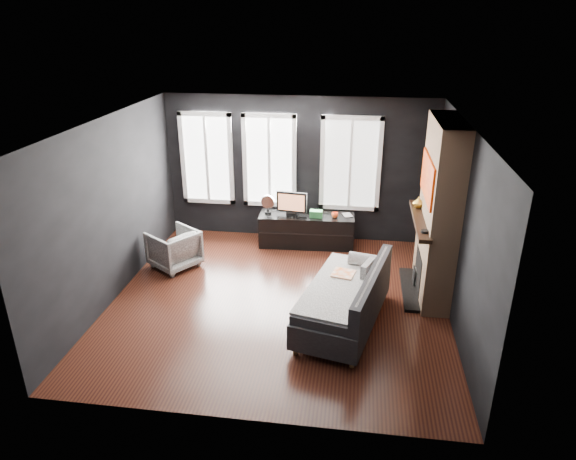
# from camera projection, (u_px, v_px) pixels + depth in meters

# --- Properties ---
(floor) EXTENTS (5.00, 5.00, 0.00)m
(floor) POSITION_uv_depth(u_px,v_px,m) (279.00, 301.00, 7.80)
(floor) COLOR black
(floor) RESTS_ON ground
(ceiling) EXTENTS (5.00, 5.00, 0.00)m
(ceiling) POSITION_uv_depth(u_px,v_px,m) (277.00, 123.00, 6.75)
(ceiling) COLOR white
(ceiling) RESTS_ON ground
(wall_back) EXTENTS (5.00, 0.02, 2.70)m
(wall_back) POSITION_uv_depth(u_px,v_px,m) (299.00, 169.00, 9.55)
(wall_back) COLOR black
(wall_back) RESTS_ON ground
(wall_left) EXTENTS (0.02, 5.00, 2.70)m
(wall_left) POSITION_uv_depth(u_px,v_px,m) (112.00, 210.00, 7.59)
(wall_left) COLOR black
(wall_left) RESTS_ON ground
(wall_right) EXTENTS (0.02, 5.00, 2.70)m
(wall_right) POSITION_uv_depth(u_px,v_px,m) (460.00, 228.00, 6.96)
(wall_right) COLOR black
(wall_right) RESTS_ON ground
(windows) EXTENTS (4.00, 0.16, 1.76)m
(windows) POSITION_uv_depth(u_px,v_px,m) (274.00, 113.00, 9.17)
(windows) COLOR white
(windows) RESTS_ON wall_back
(fireplace) EXTENTS (0.70, 1.62, 2.70)m
(fireplace) POSITION_uv_depth(u_px,v_px,m) (439.00, 211.00, 7.53)
(fireplace) COLOR #93724C
(fireplace) RESTS_ON floor
(sofa) EXTENTS (1.45, 2.20, 0.87)m
(sofa) POSITION_uv_depth(u_px,v_px,m) (344.00, 296.00, 7.08)
(sofa) COLOR black
(sofa) RESTS_ON floor
(stripe_pillow) EXTENTS (0.21, 0.37, 0.36)m
(stripe_pillow) POSITION_uv_depth(u_px,v_px,m) (367.00, 273.00, 7.28)
(stripe_pillow) COLOR gray
(stripe_pillow) RESTS_ON sofa
(armchair) EXTENTS (0.95, 0.96, 0.73)m
(armchair) POSITION_uv_depth(u_px,v_px,m) (174.00, 247.00, 8.73)
(armchair) COLOR silver
(armchair) RESTS_ON floor
(media_console) EXTENTS (1.77, 0.62, 0.60)m
(media_console) POSITION_uv_depth(u_px,v_px,m) (307.00, 230.00, 9.57)
(media_console) COLOR black
(media_console) RESTS_ON floor
(monitor) EXTENTS (0.58, 0.19, 0.51)m
(monitor) POSITION_uv_depth(u_px,v_px,m) (292.00, 202.00, 9.35)
(monitor) COLOR black
(monitor) RESTS_ON media_console
(desk_fan) EXTENTS (0.29, 0.29, 0.36)m
(desk_fan) POSITION_uv_depth(u_px,v_px,m) (268.00, 204.00, 9.48)
(desk_fan) COLOR gray
(desk_fan) RESTS_ON media_console
(mug) EXTENTS (0.14, 0.13, 0.12)m
(mug) POSITION_uv_depth(u_px,v_px,m) (335.00, 214.00, 9.32)
(mug) COLOR #FB5622
(mug) RESTS_ON media_console
(book) EXTENTS (0.15, 0.07, 0.21)m
(book) POSITION_uv_depth(u_px,v_px,m) (344.00, 210.00, 9.39)
(book) COLOR #C1B798
(book) RESTS_ON media_console
(storage_box) EXTENTS (0.23, 0.15, 0.12)m
(storage_box) POSITION_uv_depth(u_px,v_px,m) (316.00, 214.00, 9.35)
(storage_box) COLOR #2B753A
(storage_box) RESTS_ON media_console
(mantel_vase) EXTENTS (0.18, 0.19, 0.17)m
(mantel_vase) POSITION_uv_depth(u_px,v_px,m) (418.00, 202.00, 7.99)
(mantel_vase) COLOR #C08230
(mantel_vase) RESTS_ON fireplace
(mantel_clock) EXTENTS (0.14, 0.14, 0.04)m
(mantel_clock) POSITION_uv_depth(u_px,v_px,m) (425.00, 231.00, 7.10)
(mantel_clock) COLOR black
(mantel_clock) RESTS_ON fireplace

